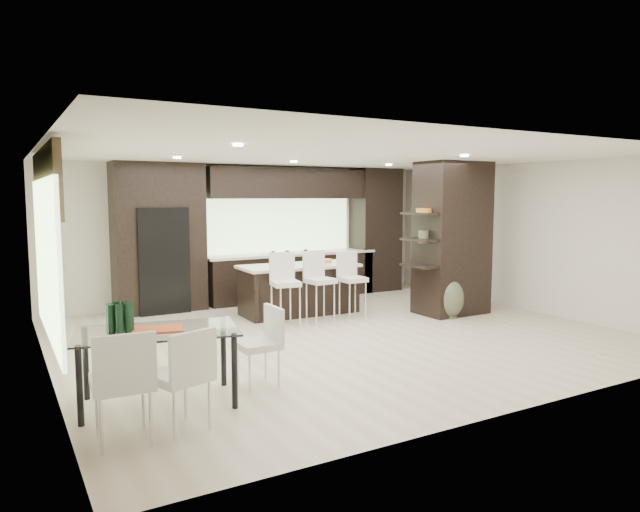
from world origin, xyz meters
TOP-DOWN VIEW (x-y plane):
  - ground at (0.00, 0.00)m, footprint 8.00×8.00m
  - back_wall at (0.00, 3.50)m, footprint 8.00×0.02m
  - left_wall at (-4.00, 0.00)m, footprint 0.02×7.00m
  - right_wall at (4.00, 0.00)m, footprint 0.02×7.00m
  - ceiling at (0.00, 0.00)m, footprint 8.00×7.00m
  - window_left at (-3.96, 0.20)m, footprint 0.04×3.20m
  - window_back at (0.60, 3.46)m, footprint 3.40×0.04m
  - stone_accent at (-3.93, 0.20)m, footprint 0.08×3.00m
  - ceiling_spots at (0.00, 0.25)m, footprint 4.00×3.00m
  - back_cabinetry at (0.50, 3.17)m, footprint 6.80×0.68m
  - refrigerator at (-1.90, 3.12)m, footprint 0.90×0.68m
  - partition_column at (2.60, 0.40)m, footprint 1.20×0.80m
  - kitchen_island at (0.21, 1.71)m, footprint 2.14×0.97m
  - stool_left at (-0.44, 0.95)m, footprint 0.49×0.49m
  - stool_mid at (0.21, 0.95)m, footprint 0.46×0.46m
  - stool_right at (0.85, 0.96)m, footprint 0.41×0.41m
  - bench at (0.49, 1.88)m, footprint 1.28×0.83m
  - floor_vase at (2.30, 0.10)m, footprint 0.60×0.60m
  - dining_table at (-3.11, -1.55)m, footprint 1.72×1.19m
  - chair_near at (-3.11, -2.31)m, footprint 0.60×0.60m
  - chair_far at (-3.60, -2.33)m, footprint 0.53×0.53m
  - chair_end at (-2.02, -1.55)m, footprint 0.44×0.44m

SIDE VIEW (x-z plane):
  - ground at x=0.00m, z-range 0.00..0.00m
  - bench at x=0.49m, z-range 0.00..0.46m
  - dining_table at x=-3.11m, z-range 0.00..0.76m
  - chair_end at x=-2.02m, z-range 0.00..0.81m
  - chair_near at x=-3.11m, z-range 0.00..0.87m
  - kitchen_island at x=0.21m, z-range 0.00..0.88m
  - chair_far at x=-3.60m, z-range 0.00..0.92m
  - stool_right at x=0.85m, z-range 0.00..0.92m
  - stool_mid at x=0.21m, z-range 0.00..0.95m
  - stool_left at x=-0.44m, z-range 0.00..0.96m
  - floor_vase at x=2.30m, z-range 0.00..1.34m
  - refrigerator at x=-1.90m, z-range 0.00..1.90m
  - back_wall at x=0.00m, z-range 0.00..2.70m
  - left_wall at x=-4.00m, z-range 0.00..2.70m
  - right_wall at x=4.00m, z-range 0.00..2.70m
  - window_left at x=-3.96m, z-range 0.40..2.30m
  - back_cabinetry at x=0.50m, z-range 0.00..2.70m
  - partition_column at x=2.60m, z-range 0.00..2.70m
  - window_back at x=0.60m, z-range 0.95..2.15m
  - stone_accent at x=-3.93m, z-range 1.85..2.65m
  - ceiling_spots at x=0.00m, z-range 2.67..2.69m
  - ceiling at x=0.00m, z-range 2.69..2.71m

